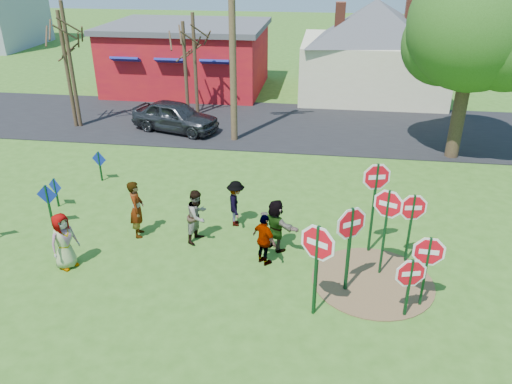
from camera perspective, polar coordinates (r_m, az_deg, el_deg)
ground at (r=14.80m, az=-4.81°, el=-6.42°), size 120.00×120.00×0.00m
road at (r=25.10m, az=0.87°, el=7.75°), size 120.00×7.50×0.04m
dirt_patch at (r=13.75m, az=13.15°, el=-9.86°), size 3.20×3.20×0.03m
red_building at (r=31.86m, az=-7.77°, el=15.12°), size 9.40×7.69×3.90m
cream_house at (r=30.65m, az=13.22°, el=16.08°), size 9.40×9.40×6.50m
stop_sign_a at (r=11.44m, az=7.02°, el=-6.72°), size 1.06×0.58×2.58m
stop_sign_b at (r=13.98m, az=13.52°, el=0.70°), size 1.02×0.28×2.90m
stop_sign_c at (r=13.16m, az=14.76°, el=-2.38°), size 0.97×0.43×2.64m
stop_sign_d at (r=14.01m, az=17.43°, el=-2.23°), size 1.02×0.18×2.23m
stop_sign_e at (r=12.18m, az=17.22°, el=-9.25°), size 0.98×0.27×1.73m
stop_sign_f at (r=12.46m, az=19.07°, el=-6.93°), size 1.03×0.07×2.08m
stop_sign_g at (r=12.37m, az=10.75°, el=-4.43°), size 0.96×0.66×2.54m
blue_diamond_b at (r=16.74m, az=-22.67°, el=-0.92°), size 0.67×0.06×1.44m
blue_diamond_c at (r=18.05m, az=-21.93°, el=0.29°), size 0.57×0.23×1.06m
blue_diamond_d at (r=19.52m, az=-17.45°, el=3.22°), size 0.60×0.15×1.19m
person_a at (r=14.50m, az=-21.12°, el=-5.25°), size 0.83×0.95×1.64m
person_b at (r=15.38m, az=-13.48°, el=-1.89°), size 0.58×0.74×1.80m
person_c at (r=14.83m, az=-6.69°, el=-2.73°), size 0.86×0.96×1.65m
person_d at (r=15.61m, az=-2.32°, el=-1.31°), size 0.74×1.06×1.50m
person_e at (r=13.69m, az=0.96°, el=-5.49°), size 0.92×0.87×1.53m
person_f at (r=14.33m, az=2.27°, el=-3.81°), size 1.44×1.29×1.58m
suv at (r=24.23m, az=-9.21°, el=8.56°), size 4.51×2.80×1.43m
utility_pole at (r=21.80m, az=-2.73°, el=18.37°), size 2.28×0.73×9.50m
leafy_tree at (r=21.44m, az=23.99°, el=16.36°), size 5.55×5.06×7.89m
bare_tree_west at (r=25.40m, az=-20.67°, el=15.15°), size 1.80×1.80×5.85m
bare_tree_east at (r=26.05m, az=-7.06°, el=15.75°), size 1.80×1.80×5.13m
bare_tree_mid at (r=25.51m, az=-21.04°, el=14.52°), size 1.80×1.80×5.45m
bare_tree_extra at (r=26.06m, az=-8.15°, el=15.12°), size 1.80×1.80×4.74m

